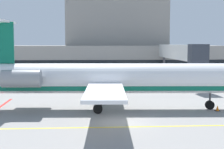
# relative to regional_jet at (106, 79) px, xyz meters

# --- Properties ---
(ground) EXTENTS (120.00, 120.00, 0.11)m
(ground) POSITION_rel_regional_jet_xyz_m (1.16, -5.54, -3.17)
(ground) COLOR gray
(terminal_building) EXTENTS (57.84, 14.96, 17.73)m
(terminal_building) POSITION_rel_regional_jet_xyz_m (0.66, 42.34, 2.96)
(terminal_building) COLOR gray
(terminal_building) RESTS_ON ground
(jet_bridge_west) EXTENTS (2.40, 23.74, 6.55)m
(jet_bridge_west) POSITION_rel_regional_jet_xyz_m (13.07, 21.83, 2.05)
(jet_bridge_west) COLOR silver
(jet_bridge_west) RESTS_ON ground
(regional_jet) EXTENTS (32.10, 23.10, 8.84)m
(regional_jet) POSITION_rel_regional_jet_xyz_m (0.00, 0.00, 0.00)
(regional_jet) COLOR white
(regional_jet) RESTS_ON ground
(baggage_tug) EXTENTS (4.00, 2.91, 2.32)m
(baggage_tug) POSITION_rel_regional_jet_xyz_m (-0.15, 7.15, -2.09)
(baggage_tug) COLOR silver
(baggage_tug) RESTS_ON ground
(belt_loader) EXTENTS (3.36, 3.49, 2.18)m
(belt_loader) POSITION_rel_regional_jet_xyz_m (0.63, 23.09, -2.15)
(belt_loader) COLOR #1E4CB2
(belt_loader) RESTS_ON ground
(fuel_tank) EXTENTS (8.75, 3.15, 2.90)m
(fuel_tank) POSITION_rel_regional_jet_xyz_m (7.92, 21.25, -1.52)
(fuel_tank) COLOR white
(fuel_tank) RESTS_ON ground
(safety_cone_alpha) EXTENTS (0.47, 0.47, 0.55)m
(safety_cone_alpha) POSITION_rel_regional_jet_xyz_m (10.88, -1.40, -2.87)
(safety_cone_alpha) COLOR orange
(safety_cone_alpha) RESTS_ON ground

